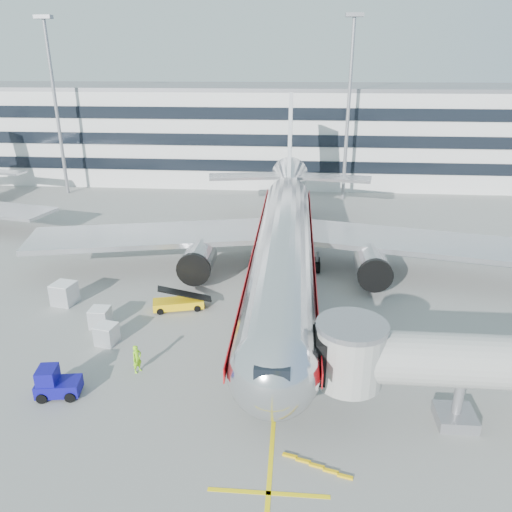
# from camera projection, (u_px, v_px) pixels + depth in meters

# --- Properties ---
(ground) EXTENTS (180.00, 180.00, 0.00)m
(ground) POSITION_uv_depth(u_px,v_px,m) (279.00, 342.00, 37.25)
(ground) COLOR gray
(ground) RESTS_ON ground
(lead_in_line) EXTENTS (0.25, 70.00, 0.01)m
(lead_in_line) POSITION_uv_depth(u_px,v_px,m) (283.00, 286.00, 46.52)
(lead_in_line) COLOR yellow
(lead_in_line) RESTS_ON ground
(stop_bar) EXTENTS (6.00, 0.25, 0.01)m
(stop_bar) POSITION_uv_depth(u_px,v_px,m) (268.00, 493.00, 24.27)
(stop_bar) COLOR yellow
(stop_bar) RESTS_ON ground
(main_jet) EXTENTS (50.95, 48.70, 16.06)m
(main_jet) POSITION_uv_depth(u_px,v_px,m) (285.00, 237.00, 46.56)
(main_jet) COLOR silver
(main_jet) RESTS_ON ground
(jet_bridge) EXTENTS (17.80, 4.50, 7.00)m
(jet_bridge) POSITION_uv_depth(u_px,v_px,m) (496.00, 367.00, 27.49)
(jet_bridge) COLOR silver
(jet_bridge) RESTS_ON ground
(terminal) EXTENTS (150.00, 24.25, 15.60)m
(terminal) POSITION_uv_depth(u_px,v_px,m) (292.00, 131.00, 88.10)
(terminal) COLOR silver
(terminal) RESTS_ON ground
(light_mast_west) EXTENTS (2.40, 1.20, 25.45)m
(light_mast_west) POSITION_uv_depth(u_px,v_px,m) (54.00, 94.00, 73.36)
(light_mast_west) COLOR gray
(light_mast_west) RESTS_ON ground
(light_mast_centre) EXTENTS (2.40, 1.20, 25.45)m
(light_mast_centre) POSITION_uv_depth(u_px,v_px,m) (349.00, 96.00, 70.11)
(light_mast_centre) COLOR gray
(light_mast_centre) RESTS_ON ground
(belt_loader) EXTENTS (4.53, 2.54, 2.12)m
(belt_loader) POSITION_uv_depth(u_px,v_px,m) (178.00, 303.00, 41.94)
(belt_loader) COLOR #EDB809
(belt_loader) RESTS_ON ground
(baggage_tug) EXTENTS (2.84, 2.04, 1.98)m
(baggage_tug) POSITION_uv_depth(u_px,v_px,m) (55.00, 384.00, 31.06)
(baggage_tug) COLOR #0E0B7A
(baggage_tug) RESTS_ON ground
(cargo_container_left) EXTENTS (1.47, 1.47, 1.56)m
(cargo_container_left) POSITION_uv_depth(u_px,v_px,m) (100.00, 317.00, 39.18)
(cargo_container_left) COLOR silver
(cargo_container_left) RESTS_ON ground
(cargo_container_right) EXTENTS (2.08, 2.08, 1.90)m
(cargo_container_right) POSITION_uv_depth(u_px,v_px,m) (64.00, 293.00, 42.81)
(cargo_container_right) COLOR silver
(cargo_container_right) RESTS_ON ground
(cargo_container_front) EXTENTS (1.68, 1.68, 1.51)m
(cargo_container_front) POSITION_uv_depth(u_px,v_px,m) (107.00, 334.00, 36.85)
(cargo_container_front) COLOR silver
(cargo_container_front) RESTS_ON ground
(ramp_worker) EXTENTS (0.79, 0.87, 2.00)m
(ramp_worker) POSITION_uv_depth(u_px,v_px,m) (137.00, 359.00, 33.36)
(ramp_worker) COLOR #88E317
(ramp_worker) RESTS_ON ground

